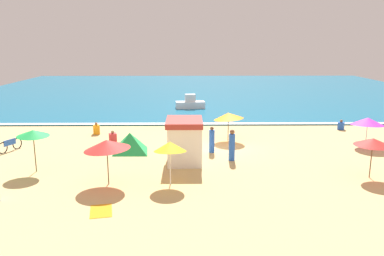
# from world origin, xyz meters

# --- Properties ---
(ground_plane) EXTENTS (60.00, 60.00, 0.00)m
(ground_plane) POSITION_xyz_m (0.00, 0.00, 0.00)
(ground_plane) COLOR #D8B775
(ocean_water) EXTENTS (60.00, 44.00, 0.10)m
(ocean_water) POSITION_xyz_m (0.00, 28.00, 0.05)
(ocean_water) COLOR #146B93
(ocean_water) RESTS_ON ground_plane
(wave_breaker_foam) EXTENTS (57.00, 0.70, 0.01)m
(wave_breaker_foam) POSITION_xyz_m (0.00, 6.30, 0.10)
(wave_breaker_foam) COLOR white
(wave_breaker_foam) RESTS_ON ocean_water
(lifeguard_cabana) EXTENTS (1.98, 2.60, 2.43)m
(lifeguard_cabana) POSITION_xyz_m (-2.34, -3.45, 1.24)
(lifeguard_cabana) COLOR white
(lifeguard_cabana) RESTS_ON ground_plane
(beach_umbrella_0) EXTENTS (2.69, 2.67, 2.02)m
(beach_umbrella_0) POSITION_xyz_m (0.60, 1.26, 1.71)
(beach_umbrella_0) COLOR #4C3823
(beach_umbrella_0) RESTS_ON ground_plane
(beach_umbrella_1) EXTENTS (2.19, 2.17, 2.23)m
(beach_umbrella_1) POSITION_xyz_m (-5.91, -6.80, 1.93)
(beach_umbrella_1) COLOR #4C3823
(beach_umbrella_1) RESTS_ON ground_plane
(beach_umbrella_2) EXTENTS (2.47, 2.47, 2.02)m
(beach_umbrella_2) POSITION_xyz_m (6.88, -6.09, 1.83)
(beach_umbrella_2) COLOR #4C3823
(beach_umbrella_2) RESTS_ON ground_plane
(beach_umbrella_3) EXTENTS (1.59, 1.63, 2.16)m
(beach_umbrella_3) POSITION_xyz_m (-2.97, -6.88, 1.85)
(beach_umbrella_3) COLOR silver
(beach_umbrella_3) RESTS_ON ground_plane
(beach_umbrella_4) EXTENTS (2.65, 2.67, 1.97)m
(beach_umbrella_4) POSITION_xyz_m (9.30, -0.34, 1.65)
(beach_umbrella_4) COLOR silver
(beach_umbrella_4) RESTS_ON ground_plane
(beach_umbrella_6) EXTENTS (2.30, 2.30, 2.25)m
(beach_umbrella_6) POSITION_xyz_m (-10.02, -4.97, 2.05)
(beach_umbrella_6) COLOR #4C3823
(beach_umbrella_6) RESTS_ON ground_plane
(beach_tent) EXTENTS (2.96, 2.95, 1.20)m
(beach_tent) POSITION_xyz_m (-5.67, -1.37, 0.60)
(beach_tent) COLOR green
(beach_tent) RESTS_ON ground_plane
(parked_bicycle) EXTENTS (0.79, 1.69, 0.76)m
(parked_bicycle) POSITION_xyz_m (-13.08, -1.12, 0.38)
(parked_bicycle) COLOR black
(parked_bicycle) RESTS_ON ground_plane
(beachgoer_1) EXTENTS (0.60, 0.60, 0.80)m
(beachgoer_1) POSITION_xyz_m (-7.16, 0.92, 0.33)
(beachgoer_1) COLOR red
(beachgoer_1) RESTS_ON ground_plane
(beachgoer_2) EXTENTS (0.55, 0.55, 0.87)m
(beachgoer_2) POSITION_xyz_m (-8.79, 3.25, 0.36)
(beachgoer_2) COLOR orange
(beachgoer_2) RESTS_ON ground_plane
(beachgoer_3) EXTENTS (0.40, 0.40, 1.79)m
(beachgoer_3) POSITION_xyz_m (0.34, -3.18, 0.86)
(beachgoer_3) COLOR blue
(beachgoer_3) RESTS_ON ground_plane
(beachgoer_4) EXTENTS (0.44, 0.44, 1.60)m
(beachgoer_4) POSITION_xyz_m (-0.69, -1.58, 0.75)
(beachgoer_4) COLOR blue
(beachgoer_4) RESTS_ON ground_plane
(beachgoer_6) EXTENTS (0.60, 0.60, 0.77)m
(beachgoer_6) POSITION_xyz_m (9.60, 4.48, 0.31)
(beachgoer_6) COLOR blue
(beachgoer_6) RESTS_ON ground_plane
(beach_towel_1) EXTENTS (1.09, 1.43, 0.01)m
(beach_towel_1) POSITION_xyz_m (-5.63, -9.80, 0.01)
(beach_towel_1) COLOR orange
(beach_towel_1) RESTS_ON ground_plane
(small_boat_0) EXTENTS (2.96, 1.52, 1.38)m
(small_boat_0) POSITION_xyz_m (-1.87, 13.70, 0.56)
(small_boat_0) COLOR white
(small_boat_0) RESTS_ON ocean_water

